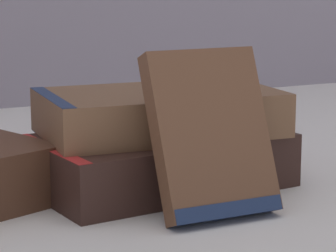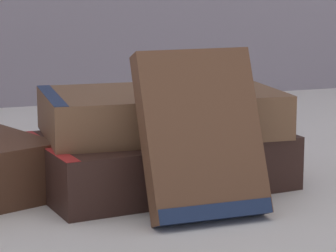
% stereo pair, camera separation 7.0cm
% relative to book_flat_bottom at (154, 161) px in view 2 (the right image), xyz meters
% --- Properties ---
extents(ground_plane, '(3.00, 3.00, 0.00)m').
position_rel_book_flat_bottom_xyz_m(ground_plane, '(-0.03, -0.02, -0.02)').
color(ground_plane, silver).
extents(book_flat_bottom, '(0.24, 0.16, 0.05)m').
position_rel_book_flat_bottom_xyz_m(book_flat_bottom, '(0.00, 0.00, 0.00)').
color(book_flat_bottom, '#331E19').
rests_on(book_flat_bottom, ground_plane).
extents(book_flat_top, '(0.22, 0.14, 0.04)m').
position_rel_book_flat_bottom_xyz_m(book_flat_top, '(0.00, 0.01, 0.04)').
color(book_flat_top, brown).
rests_on(book_flat_top, book_flat_bottom).
extents(book_leaning_front, '(0.10, 0.07, 0.13)m').
position_rel_book_flat_bottom_xyz_m(book_leaning_front, '(0.01, -0.09, 0.04)').
color(book_leaning_front, brown).
rests_on(book_leaning_front, ground_plane).
extents(pocket_watch, '(0.05, 0.05, 0.01)m').
position_rel_book_flat_bottom_xyz_m(pocket_watch, '(0.05, 0.01, 0.07)').
color(pocket_watch, white).
rests_on(pocket_watch, book_flat_top).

